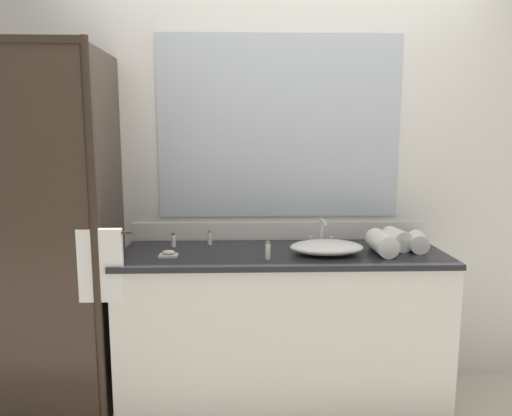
# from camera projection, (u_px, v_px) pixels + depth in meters

# --- Properties ---
(ground_plane) EXTENTS (8.00, 8.00, 0.00)m
(ground_plane) POSITION_uv_depth(u_px,v_px,m) (282.00, 402.00, 2.80)
(ground_plane) COLOR beige
(wall_back_with_mirror) EXTENTS (4.40, 0.06, 2.60)m
(wall_back_with_mirror) POSITION_uv_depth(u_px,v_px,m) (279.00, 174.00, 2.93)
(wall_back_with_mirror) COLOR silver
(wall_back_with_mirror) RESTS_ON ground_plane
(vanity_cabinet) EXTENTS (1.80, 0.58, 0.90)m
(vanity_cabinet) POSITION_uv_depth(u_px,v_px,m) (282.00, 328.00, 2.74)
(vanity_cabinet) COLOR silver
(vanity_cabinet) RESTS_ON ground_plane
(shower_enclosure) EXTENTS (1.20, 0.59, 2.00)m
(shower_enclosure) POSITION_uv_depth(u_px,v_px,m) (35.00, 240.00, 2.41)
(shower_enclosure) COLOR #2D2319
(shower_enclosure) RESTS_ON ground_plane
(sink_basin) EXTENTS (0.40, 0.28, 0.07)m
(sink_basin) POSITION_uv_depth(u_px,v_px,m) (327.00, 247.00, 2.62)
(sink_basin) COLOR white
(sink_basin) RESTS_ON vanity_cabinet
(faucet) EXTENTS (0.17, 0.14, 0.17)m
(faucet) POSITION_uv_depth(u_px,v_px,m) (322.00, 237.00, 2.78)
(faucet) COLOR silver
(faucet) RESTS_ON vanity_cabinet
(soap_dish) EXTENTS (0.10, 0.07, 0.04)m
(soap_dish) POSITION_uv_depth(u_px,v_px,m) (169.00, 254.00, 2.56)
(soap_dish) COLOR silver
(soap_dish) RESTS_ON vanity_cabinet
(amenity_bottle_shampoo) EXTENTS (0.03, 0.03, 0.08)m
(amenity_bottle_shampoo) POSITION_uv_depth(u_px,v_px,m) (173.00, 240.00, 2.78)
(amenity_bottle_shampoo) COLOR white
(amenity_bottle_shampoo) RESTS_ON vanity_cabinet
(amenity_bottle_lotion) EXTENTS (0.03, 0.03, 0.09)m
(amenity_bottle_lotion) POSITION_uv_depth(u_px,v_px,m) (210.00, 238.00, 2.83)
(amenity_bottle_lotion) COLOR white
(amenity_bottle_lotion) RESTS_ON vanity_cabinet
(amenity_bottle_conditioner) EXTENTS (0.03, 0.03, 0.10)m
(amenity_bottle_conditioner) POSITION_uv_depth(u_px,v_px,m) (268.00, 251.00, 2.50)
(amenity_bottle_conditioner) COLOR white
(amenity_bottle_conditioner) RESTS_ON vanity_cabinet
(rolled_towel_near_edge) EXTENTS (0.14, 0.20, 0.10)m
(rolled_towel_near_edge) POSITION_uv_depth(u_px,v_px,m) (418.00, 242.00, 2.68)
(rolled_towel_near_edge) COLOR white
(rolled_towel_near_edge) RESTS_ON vanity_cabinet
(rolled_towel_middle) EXTENTS (0.15, 0.20, 0.12)m
(rolled_towel_middle) POSITION_uv_depth(u_px,v_px,m) (396.00, 239.00, 2.71)
(rolled_towel_middle) COLOR white
(rolled_towel_middle) RESTS_ON vanity_cabinet
(rolled_towel_far_edge) EXTENTS (0.13, 0.25, 0.12)m
(rolled_towel_far_edge) POSITION_uv_depth(u_px,v_px,m) (382.00, 243.00, 2.62)
(rolled_towel_far_edge) COLOR white
(rolled_towel_far_edge) RESTS_ON vanity_cabinet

